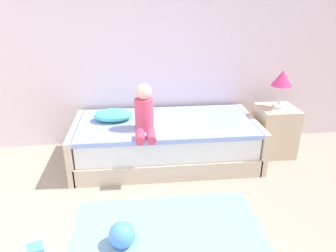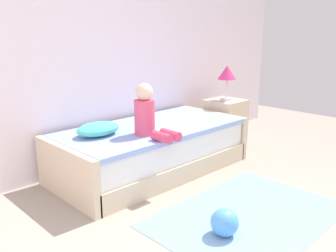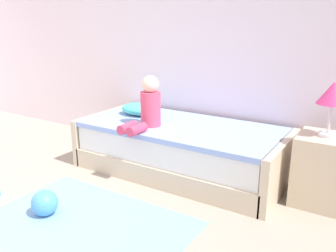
{
  "view_description": "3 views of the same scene",
  "coord_description": "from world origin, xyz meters",
  "views": [
    {
      "loc": [
        0.32,
        -1.29,
        1.86
      ],
      "look_at": [
        0.64,
        1.75,
        0.55
      ],
      "focal_mm": 33.4,
      "sensor_mm": 36.0,
      "label": 1
    },
    {
      "loc": [
        -1.83,
        -0.79,
        1.49
      ],
      "look_at": [
        0.64,
        1.75,
        0.55
      ],
      "focal_mm": 38.9,
      "sensor_mm": 36.0,
      "label": 2
    },
    {
      "loc": [
        2.34,
        -0.96,
        1.5
      ],
      "look_at": [
        0.64,
        1.75,
        0.55
      ],
      "focal_mm": 37.68,
      "sensor_mm": 36.0,
      "label": 3
    }
  ],
  "objects": [
    {
      "name": "bed",
      "position": [
        0.64,
        2.0,
        0.25
      ],
      "size": [
        2.11,
        1.0,
        0.5
      ],
      "color": "beige",
      "rests_on": "ground"
    },
    {
      "name": "nightstand",
      "position": [
        1.99,
        2.05,
        0.3
      ],
      "size": [
        0.44,
        0.44,
        0.6
      ],
      "primitive_type": "cube",
      "color": "beige",
      "rests_on": "ground"
    },
    {
      "name": "wall_rear",
      "position": [
        0.0,
        2.6,
        1.45
      ],
      "size": [
        7.2,
        0.1,
        2.9
      ],
      "primitive_type": "cube",
      "color": "white",
      "rests_on": "ground"
    },
    {
      "name": "pillow",
      "position": [
        0.04,
        2.1,
        0.56
      ],
      "size": [
        0.44,
        0.3,
        0.13
      ],
      "primitive_type": "ellipsoid",
      "color": "#4CCCBC",
      "rests_on": "bed"
    },
    {
      "name": "toy_ball",
      "position": [
        0.16,
        0.66,
        0.11
      ],
      "size": [
        0.21,
        0.21,
        0.21
      ],
      "primitive_type": "sphere",
      "color": "#4C99E5",
      "rests_on": "ground"
    },
    {
      "name": "area_rug",
      "position": [
        0.53,
        0.7,
        0.0
      ],
      "size": [
        1.6,
        1.1,
        0.01
      ],
      "primitive_type": "cube",
      "color": "#7AA8CC",
      "rests_on": "ground"
    },
    {
      "name": "table_lamp",
      "position": [
        1.99,
        2.05,
        0.94
      ],
      "size": [
        0.24,
        0.24,
        0.45
      ],
      "color": "silver",
      "rests_on": "nightstand"
    },
    {
      "name": "toy_block",
      "position": [
        -0.49,
        0.59,
        0.06
      ],
      "size": [
        0.15,
        0.15,
        0.12
      ],
      "primitive_type": "cube",
      "rotation": [
        0.0,
        0.0,
        1.91
      ],
      "color": "#4C99E5",
      "rests_on": "ground"
    },
    {
      "name": "child_figure",
      "position": [
        0.39,
        1.77,
        0.7
      ],
      "size": [
        0.2,
        0.51,
        0.5
      ],
      "color": "#E04C6B",
      "rests_on": "bed"
    }
  ]
}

